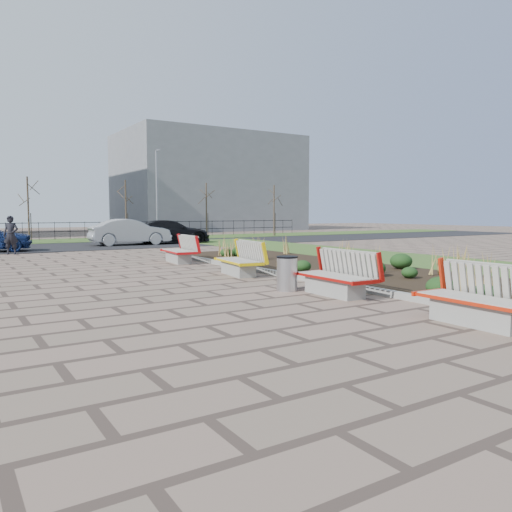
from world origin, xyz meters
TOP-DOWN VIEW (x-y plane):
  - ground at (0.00, 0.00)m, footprint 120.00×120.00m
  - planting_bed at (6.25, 5.00)m, footprint 4.50×18.00m
  - planting_curb at (3.92, 5.00)m, footprint 0.16×18.00m
  - grass_verge_near at (11.00, 5.00)m, footprint 5.00×38.00m
  - grass_verge_far at (0.00, 28.00)m, footprint 80.00×5.00m
  - road at (0.00, 22.00)m, footprint 80.00×7.00m
  - bench_a at (3.00, -1.52)m, footprint 0.93×2.11m
  - bench_b at (3.00, 2.06)m, footprint 0.94×2.12m
  - bench_c at (3.00, 6.39)m, footprint 1.18×2.20m
  - bench_d at (3.00, 10.86)m, footprint 1.09×2.17m
  - litter_bin at (2.50, 3.18)m, footprint 0.50×0.50m
  - pedestrian at (-1.88, 18.24)m, footprint 0.75×0.63m
  - car_silver at (4.67, 21.64)m, footprint 4.60×1.81m
  - car_black at (7.27, 21.89)m, footprint 5.01×2.55m
  - tree_c at (0.00, 26.50)m, footprint 1.40×1.40m
  - tree_d at (6.00, 26.50)m, footprint 1.40×1.40m
  - tree_e at (12.00, 26.50)m, footprint 1.40×1.40m
  - tree_f at (18.00, 26.50)m, footprint 1.40×1.40m
  - lamp_east at (8.00, 26.00)m, footprint 0.24×0.60m
  - railing_fence at (0.00, 29.50)m, footprint 44.00×0.10m
  - building_grey at (20.00, 42.00)m, footprint 18.00×12.00m

SIDE VIEW (x-z plane):
  - ground at x=0.00m, z-range 0.00..0.00m
  - road at x=0.00m, z-range 0.00..0.02m
  - grass_verge_near at x=11.00m, z-range 0.00..0.04m
  - grass_verge_far at x=0.00m, z-range 0.00..0.04m
  - planting_bed at x=6.25m, z-range 0.00..0.10m
  - planting_curb at x=3.92m, z-range 0.00..0.15m
  - litter_bin at x=2.50m, z-range 0.00..0.82m
  - bench_a at x=3.00m, z-range 0.00..1.00m
  - bench_b at x=3.00m, z-range 0.00..1.00m
  - bench_c at x=3.00m, z-range 0.00..1.00m
  - bench_d at x=3.00m, z-range 0.00..1.00m
  - railing_fence at x=0.00m, z-range 0.04..1.24m
  - car_black at x=7.27m, z-range 0.02..1.41m
  - car_silver at x=4.67m, z-range 0.02..1.51m
  - pedestrian at x=-1.88m, z-range 0.00..1.74m
  - tree_c at x=0.00m, z-range 0.04..4.04m
  - tree_d at x=6.00m, z-range 0.04..4.04m
  - tree_e at x=12.00m, z-range 0.04..4.04m
  - tree_f at x=18.00m, z-range 0.04..4.04m
  - lamp_east at x=8.00m, z-range 0.04..6.04m
  - building_grey at x=20.00m, z-range 0.00..10.00m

